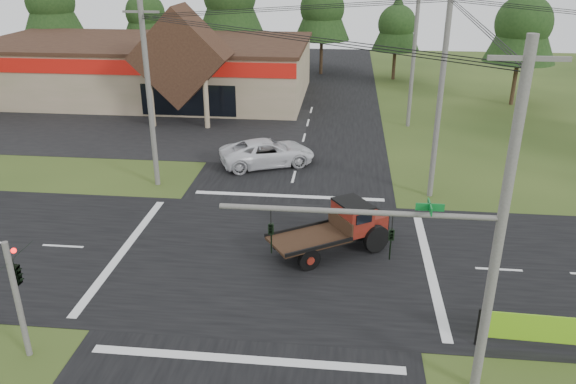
# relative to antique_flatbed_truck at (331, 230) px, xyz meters

# --- Properties ---
(ground) EXTENTS (120.00, 120.00, 0.00)m
(ground) POSITION_rel_antique_flatbed_truck_xyz_m (-2.60, -0.79, -1.18)
(ground) COLOR #2B4017
(ground) RESTS_ON ground
(road_ns) EXTENTS (12.00, 120.00, 0.02)m
(road_ns) POSITION_rel_antique_flatbed_truck_xyz_m (-2.60, -0.79, -1.17)
(road_ns) COLOR black
(road_ns) RESTS_ON ground
(road_ew) EXTENTS (120.00, 12.00, 0.02)m
(road_ew) POSITION_rel_antique_flatbed_truck_xyz_m (-2.60, -0.79, -1.16)
(road_ew) COLOR black
(road_ew) RESTS_ON ground
(parking_apron) EXTENTS (28.00, 14.00, 0.02)m
(parking_apron) POSITION_rel_antique_flatbed_truck_xyz_m (-16.60, 18.21, -1.16)
(parking_apron) COLOR black
(parking_apron) RESTS_ON ground
(cvs_building) EXTENTS (30.40, 18.20, 9.19)m
(cvs_building) POSITION_rel_antique_flatbed_truck_xyz_m (-18.30, 28.78, 1.60)
(cvs_building) COLOR gray
(cvs_building) RESTS_ON ground
(traffic_signal_mast) EXTENTS (8.12, 0.24, 7.00)m
(traffic_signal_mast) POSITION_rel_antique_flatbed_truck_xyz_m (3.22, -8.29, 3.25)
(traffic_signal_mast) COLOR #595651
(traffic_signal_mast) RESTS_ON ground
(traffic_signal_corner) EXTENTS (0.53, 2.48, 4.40)m
(traffic_signal_corner) POSITION_rel_antique_flatbed_truck_xyz_m (-10.10, -8.11, 2.35)
(traffic_signal_corner) COLOR #595651
(traffic_signal_corner) RESTS_ON ground
(utility_pole_nr) EXTENTS (2.00, 0.30, 11.00)m
(utility_pole_nr) POSITION_rel_antique_flatbed_truck_xyz_m (4.90, -8.29, 4.46)
(utility_pole_nr) COLOR #595651
(utility_pole_nr) RESTS_ON ground
(utility_pole_nw) EXTENTS (2.00, 0.30, 10.50)m
(utility_pole_nw) POSITION_rel_antique_flatbed_truck_xyz_m (-10.60, 7.21, 4.21)
(utility_pole_nw) COLOR #595651
(utility_pole_nw) RESTS_ON ground
(utility_pole_ne) EXTENTS (2.00, 0.30, 11.50)m
(utility_pole_ne) POSITION_rel_antique_flatbed_truck_xyz_m (5.40, 7.21, 4.71)
(utility_pole_ne) COLOR #595651
(utility_pole_ne) RESTS_ON ground
(utility_pole_n) EXTENTS (2.00, 0.30, 11.20)m
(utility_pole_n) POSITION_rel_antique_flatbed_truck_xyz_m (5.40, 21.21, 4.56)
(utility_pole_n) COLOR #595651
(utility_pole_n) RESTS_ON ground
(tree_row_b) EXTENTS (5.60, 5.60, 10.10)m
(tree_row_b) POSITION_rel_antique_flatbed_truck_xyz_m (-22.60, 41.21, 5.53)
(tree_row_b) COLOR #332316
(tree_row_b) RESTS_ON ground
(tree_row_d) EXTENTS (6.16, 6.16, 11.11)m
(tree_row_d) POSITION_rel_antique_flatbed_truck_xyz_m (-2.60, 41.21, 6.20)
(tree_row_d) COLOR #332316
(tree_row_d) RESTS_ON ground
(tree_row_e) EXTENTS (5.04, 5.04, 9.09)m
(tree_row_e) POSITION_rel_antique_flatbed_truck_xyz_m (5.40, 39.21, 4.86)
(tree_row_e) COLOR #332316
(tree_row_e) RESTS_ON ground
(tree_side_ne) EXTENTS (6.16, 6.16, 11.11)m
(tree_side_ne) POSITION_rel_antique_flatbed_truck_xyz_m (15.40, 29.21, 6.20)
(tree_side_ne) COLOR #332316
(tree_side_ne) RESTS_ON ground
(antique_flatbed_truck) EXTENTS (5.89, 4.86, 2.35)m
(antique_flatbed_truck) POSITION_rel_antique_flatbed_truck_xyz_m (0.00, 0.00, 0.00)
(antique_flatbed_truck) COLOR #4F180B
(antique_flatbed_truck) RESTS_ON ground
(roadside_banner) EXTENTS (4.43, 0.29, 1.51)m
(roadside_banner) POSITION_rel_antique_flatbed_truck_xyz_m (7.50, -6.21, -0.42)
(roadside_banner) COLOR #6DAD17
(roadside_banner) RESTS_ON ground
(white_pickup) EXTENTS (6.71, 4.94, 1.70)m
(white_pickup) POSITION_rel_antique_flatbed_truck_xyz_m (-4.51, 11.20, -0.33)
(white_pickup) COLOR silver
(white_pickup) RESTS_ON ground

